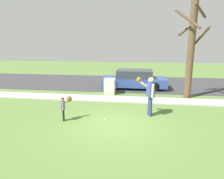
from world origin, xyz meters
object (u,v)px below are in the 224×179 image
at_px(parked_wagon_blue, 134,79).
at_px(street_tree_near, 191,48).
at_px(person_child, 65,105).
at_px(baseball, 105,119).
at_px(utility_cabinet, 110,86).
at_px(person_adult, 149,92).

bearing_deg(parked_wagon_blue, street_tree_near, 147.09).
bearing_deg(parked_wagon_blue, person_child, 67.76).
bearing_deg(street_tree_near, parked_wagon_blue, 147.09).
bearing_deg(person_child, baseball, -8.78).
height_order(utility_cabinet, parked_wagon_blue, parked_wagon_blue).
height_order(baseball, parked_wagon_blue, parked_wagon_blue).
xyz_separation_m(person_adult, street_tree_near, (2.40, 3.39, 1.84)).
bearing_deg(baseball, person_adult, 24.17).
bearing_deg(utility_cabinet, person_adult, -57.73).
relative_size(utility_cabinet, parked_wagon_blue, 0.22).
bearing_deg(person_adult, person_child, -0.35).
bearing_deg(street_tree_near, utility_cabinet, 176.43).
height_order(street_tree_near, parked_wagon_blue, street_tree_near).
distance_m(person_child, parked_wagon_blue, 7.08).
distance_m(baseball, street_tree_near, 6.63).
distance_m(baseball, utility_cabinet, 4.56).
bearing_deg(person_child, person_adult, -0.35).
relative_size(person_adult, person_child, 1.69).
bearing_deg(street_tree_near, person_adult, -125.26).
bearing_deg(person_child, utility_cabinet, 58.72).
relative_size(person_child, baseball, 13.99).
height_order(person_child, utility_cabinet, person_child).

